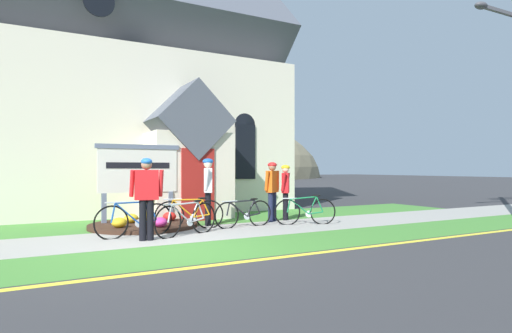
{
  "coord_description": "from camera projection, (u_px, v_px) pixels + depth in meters",
  "views": [
    {
      "loc": [
        -2.41,
        -7.54,
        1.53
      ],
      "look_at": [
        3.83,
        3.92,
        1.58
      ],
      "focal_mm": 29.59,
      "sensor_mm": 36.0,
      "label": 1
    }
  ],
  "objects": [
    {
      "name": "ground",
      "position": [
        129.0,
        225.0,
        11.29
      ],
      "size": [
        140.0,
        140.0,
        0.0
      ],
      "primitive_type": "plane",
      "color": "#333335"
    },
    {
      "name": "sidewalk_slab",
      "position": [
        125.0,
        239.0,
        9.05
      ],
      "size": [
        32.0,
        2.26,
        0.01
      ],
      "primitive_type": "cube",
      "color": "#99968E",
      "rests_on": "ground"
    },
    {
      "name": "grass_verge",
      "position": [
        150.0,
        257.0,
        7.23
      ],
      "size": [
        32.0,
        1.89,
        0.01
      ],
      "primitive_type": "cube",
      "color": "#427F33",
      "rests_on": "ground"
    },
    {
      "name": "church_lawn",
      "position": [
        106.0,
        225.0,
        11.23
      ],
      "size": [
        24.0,
        2.69,
        0.01
      ],
      "primitive_type": "cube",
      "color": "#427F33",
      "rests_on": "ground"
    },
    {
      "name": "curb_paint_stripe",
      "position": [
        169.0,
        270.0,
        6.27
      ],
      "size": [
        28.0,
        0.16,
        0.01
      ],
      "primitive_type": "cube",
      "color": "yellow",
      "rests_on": "ground"
    },
    {
      "name": "church_building",
      "position": [
        72.0,
        83.0,
        16.72
      ],
      "size": [
        14.36,
        12.42,
        13.02
      ],
      "color": "beige",
      "rests_on": "ground"
    },
    {
      "name": "church_sign",
      "position": [
        138.0,
        171.0,
        11.41
      ],
      "size": [
        2.23,
        0.13,
        2.17
      ],
      "color": "slate",
      "rests_on": "ground"
    },
    {
      "name": "flower_bed",
      "position": [
        144.0,
        224.0,
        10.86
      ],
      "size": [
        2.75,
        2.75,
        0.34
      ],
      "color": "#382319",
      "rests_on": "ground"
    },
    {
      "name": "bicycle_silver",
      "position": [
        187.0,
        219.0,
        9.52
      ],
      "size": [
        1.67,
        0.69,
        0.81
      ],
      "color": "black",
      "rests_on": "ground"
    },
    {
      "name": "bicycle_orange",
      "position": [
        244.0,
        213.0,
        10.87
      ],
      "size": [
        1.69,
        0.16,
        0.76
      ],
      "color": "black",
      "rests_on": "ground"
    },
    {
      "name": "bicycle_yellow",
      "position": [
        190.0,
        214.0,
        10.52
      ],
      "size": [
        1.73,
        0.3,
        0.81
      ],
      "color": "black",
      "rests_on": "ground"
    },
    {
      "name": "bicycle_green",
      "position": [
        305.0,
        211.0,
        11.39
      ],
      "size": [
        1.59,
        0.65,
        0.83
      ],
      "color": "black",
      "rests_on": "ground"
    },
    {
      "name": "bicycle_white",
      "position": [
        135.0,
        220.0,
        9.29
      ],
      "size": [
        1.75,
        0.21,
        0.84
      ],
      "color": "black",
      "rests_on": "ground"
    },
    {
      "name": "cyclist_in_orange_jersey",
      "position": [
        286.0,
        188.0,
        12.39
      ],
      "size": [
        0.48,
        0.6,
        1.62
      ],
      "color": "black",
      "rests_on": "ground"
    },
    {
      "name": "cyclist_in_white_jersey",
      "position": [
        147.0,
        192.0,
        8.84
      ],
      "size": [
        0.65,
        0.38,
        1.74
      ],
      "color": "black",
      "rests_on": "ground"
    },
    {
      "name": "cyclist_in_yellow_jersey",
      "position": [
        208.0,
        186.0,
        11.21
      ],
      "size": [
        0.37,
        0.76,
        1.79
      ],
      "color": "black",
      "rests_on": "ground"
    },
    {
      "name": "cyclist_in_blue_jersey",
      "position": [
        272.0,
        187.0,
        12.02
      ],
      "size": [
        0.6,
        0.44,
        1.7
      ],
      "color": "#191E38",
      "rests_on": "ground"
    },
    {
      "name": "roadside_conifer",
      "position": [
        257.0,
        94.0,
        17.66
      ],
      "size": [
        2.92,
        2.92,
        6.87
      ],
      "color": "#4C3823",
      "rests_on": "ground"
    },
    {
      "name": "distant_hill",
      "position": [
        110.0,
        178.0,
        63.27
      ],
      "size": [
        70.31,
        46.22,
        25.0
      ],
      "primitive_type": "ellipsoid",
      "color": "#847A5B",
      "rests_on": "ground"
    }
  ]
}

